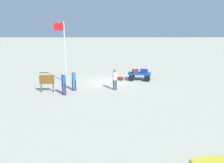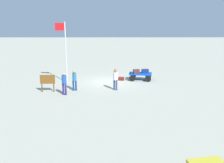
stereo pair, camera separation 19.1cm
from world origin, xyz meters
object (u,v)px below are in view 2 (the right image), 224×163
Objects in this scene: flagpole at (65,47)px; worker_supervisor at (74,79)px; signboard at (48,81)px; luggage_cart at (140,75)px; worker_trailing at (64,82)px; worker_lead at (115,78)px; suitcase_olive at (121,79)px; suitcase_dark at (136,72)px; suitcase_navy at (145,71)px.

worker_supervisor is at bearing 113.40° from flagpole.
luggage_cart is at bearing -152.52° from signboard.
signboard reaches higher than luggage_cart.
worker_supervisor is (-0.58, -1.18, -0.05)m from worker_trailing.
worker_lead reaches higher than worker_trailing.
worker_lead is 1.27× the size of signboard.
worker_supervisor is (3.77, 3.41, 0.78)m from suitcase_olive.
worker_supervisor reaches higher than luggage_cart.
suitcase_dark is at bearing -174.01° from flagpole.
flagpole reaches higher than worker_lead.
worker_trailing reaches higher than worker_supervisor.
worker_trailing reaches higher than suitcase_navy.
suitcase_dark is 6.09m from worker_supervisor.
suitcase_dark is 1.09× the size of suitcase_olive.
worker_lead reaches higher than worker_supervisor.
suitcase_dark reaches higher than suitcase_olive.
worker_trailing reaches higher than suitcase_olive.
luggage_cart is 3.96× the size of suitcase_olive.
flagpole is at bearing -66.60° from worker_supervisor.
worker_lead is (0.59, 3.29, 0.86)m from suitcase_olive.
worker_lead reaches higher than suitcase_dark.
luggage_cart is 7.72m from worker_trailing.
worker_lead is at bearing -160.90° from worker_trailing.
flagpole is 3.84m from signboard.
worker_trailing reaches higher than luggage_cart.
luggage_cart is 0.59m from suitcase_navy.
worker_lead is 3.98m from worker_trailing.
signboard is (5.76, 3.79, 0.74)m from suitcase_olive.
worker_supervisor reaches higher than suitcase_olive.
signboard is at bearing 74.11° from flagpole.
luggage_cart is at bearing -147.43° from worker_supervisor.
worker_lead reaches higher than suitcase_olive.
signboard is at bearing 5.59° from worker_lead.
signboard is (0.86, 3.01, -2.22)m from flagpole.
suitcase_dark is at bearing 174.61° from suitcase_olive.
suitcase_navy is 4.53m from worker_lead.
worker_trailing is (3.76, 1.30, -0.03)m from worker_lead.
suitcase_olive is at bearing -100.23° from worker_lead.
worker_trailing is at bearing 98.28° from flagpole.
suitcase_navy reaches higher than suitcase_olive.
flagpole is at bearing -30.13° from worker_lead.
suitcase_dark reaches higher than luggage_cart.
suitcase_navy is 0.39× the size of worker_lead.
suitcase_olive is 5.14m from worker_supervisor.
flagpole is (4.91, 0.78, 2.96)m from suitcase_olive.
flagpole is at bearing -81.72° from worker_trailing.
worker_lead reaches higher than luggage_cart.
flagpole is (6.66, 0.90, 2.63)m from luggage_cart.
suitcase_olive is (1.36, -0.13, -0.69)m from suitcase_dark.
worker_trailing is 1.03× the size of worker_supervisor.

